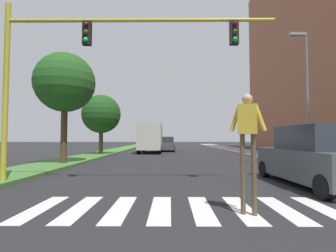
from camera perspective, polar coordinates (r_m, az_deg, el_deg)
ground_plane at (r=29.38m, az=1.87°, el=-5.80°), size 140.00×140.00×0.00m
crosswalk at (r=5.87m, az=7.63°, el=-18.20°), size 7.65×2.20×0.01m
median_strip at (r=28.15m, az=-13.04°, el=-5.72°), size 2.68×64.00×0.15m
tree_mid at (r=15.92m, az=-22.45°, el=9.06°), size 3.45×3.45×6.37m
tree_far at (r=23.38m, az=-14.97°, el=2.63°), size 3.47×3.47×5.32m
sidewalk_right at (r=28.61m, az=17.49°, el=-5.61°), size 3.00×64.00×0.15m
traffic_light_gantry at (r=9.17m, az=-18.18°, el=15.18°), size 9.12×0.30×6.00m
street_lamp_right at (r=16.42m, az=28.86°, el=8.21°), size 1.02×0.24×7.50m
pedestrian_performer at (r=5.44m, az=17.72°, el=-1.65°), size 0.72×0.38×2.49m
suv_crossing at (r=9.56m, az=30.33°, el=-6.20°), size 2.10×4.66×1.97m
sedan_midblock at (r=29.72m, az=-0.22°, el=-4.24°), size 1.99×4.61×1.70m
truck_box_delivery at (r=26.59m, az=-3.95°, el=-2.60°), size 2.40×6.20×3.10m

